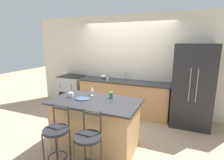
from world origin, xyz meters
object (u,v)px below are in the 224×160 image
bar_stool_far (88,144)px  tumbler_cup (111,95)px  coffee_mug (71,95)px  dinner_plate (83,98)px  oven_range (72,91)px  pumpkin_decoration (103,76)px  soap_bottle (108,79)px  refrigerator (192,86)px  wine_glass (92,89)px  bar_stool_near (57,136)px

bar_stool_far → tumbler_cup: size_ratio=8.61×
coffee_mug → dinner_plate: bearing=-2.3°
oven_range → tumbler_cup: 2.52m
bar_stool_far → tumbler_cup: (-0.05, 0.97, 0.43)m
bar_stool_far → pumpkin_decoration: 2.78m
coffee_mug → pumpkin_decoration: bearing=95.3°
dinner_plate → tumbler_cup: tumbler_cup is taller
dinner_plate → coffee_mug: coffee_mug is taller
oven_range → soap_bottle: 1.40m
bar_stool_far → coffee_mug: (-0.80, 0.74, 0.42)m
pumpkin_decoration → soap_bottle: bearing=-47.1°
refrigerator → wine_glass: 2.36m
bar_stool_near → coffee_mug: size_ratio=8.20×
bar_stool_far → pumpkin_decoration: size_ratio=6.76×
bar_stool_far → wine_glass: size_ratio=5.61×
coffee_mug → soap_bottle: bearing=87.0°
refrigerator → coffee_mug: 2.76m
oven_range → coffee_mug: 2.17m
soap_bottle → refrigerator: bearing=3.4°
pumpkin_decoration → tumbler_cup: bearing=-60.2°
refrigerator → pumpkin_decoration: size_ratio=12.86×
bar_stool_near → soap_bottle: (-0.16, 2.31, 0.44)m
oven_range → bar_stool_near: bar_stool_near is taller
dinner_plate → coffee_mug: (-0.27, 0.01, 0.04)m
oven_range → coffee_mug: size_ratio=7.59×
dinner_plate → pumpkin_decoration: bearing=103.3°
wine_glass → soap_bottle: bearing=100.2°
bar_stool_near → bar_stool_far: bearing=1.2°
bar_stool_near → bar_stool_far: size_ratio=1.00×
dinner_plate → wine_glass: wine_glass is taller
tumbler_cup → dinner_plate: bearing=-153.1°
refrigerator → pumpkin_decoration: refrigerator is taller
bar_stool_far → tumbler_cup: tumbler_cup is taller
refrigerator → oven_range: (-3.39, 0.05, -0.50)m
bar_stool_far → soap_bottle: bearing=107.3°
pumpkin_decoration → dinner_plate: bearing=-76.7°
oven_range → dinner_plate: size_ratio=3.51×
dinner_plate → tumbler_cup: 0.54m
wine_glass → tumbler_cup: bearing=-2.1°
bar_stool_far → dinner_plate: (-0.53, 0.73, 0.38)m
refrigerator → bar_stool_near: size_ratio=1.90×
refrigerator → bar_stool_near: refrigerator is taller
dinner_plate → coffee_mug: 0.27m
wine_glass → soap_bottle: size_ratio=1.21×
coffee_mug → tumbler_cup: (0.74, 0.23, 0.01)m
bar_stool_far → coffee_mug: same height
bar_stool_near → tumbler_cup: bearing=63.1°
bar_stool_far → bar_stool_near: bearing=-178.8°
tumbler_cup → soap_bottle: 1.48m
refrigerator → oven_range: 3.43m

